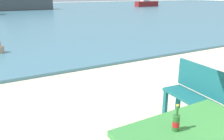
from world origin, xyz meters
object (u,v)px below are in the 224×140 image
object	(u,v)px
bench_teal_center	(201,94)
boat_cargo_ship	(17,1)
picnic_table_green	(192,140)
beer_bottle_amber	(176,122)
boat_tanker	(146,3)

from	to	relation	value
bench_teal_center	boat_cargo_ship	world-z (taller)	boat_cargo_ship
picnic_table_green	boat_cargo_ship	size ratio (longest dim) A/B	0.18
bench_teal_center	boat_cargo_ship	distance (m)	29.54
beer_bottle_amber	boat_tanker	size ratio (longest dim) A/B	0.07
beer_bottle_amber	bench_teal_center	size ratio (longest dim) A/B	0.22
boat_tanker	picnic_table_green	bearing A→B (deg)	-127.48
picnic_table_green	beer_bottle_amber	world-z (taller)	beer_bottle_amber
beer_bottle_amber	bench_teal_center	xyz separation A→B (m)	(1.32, 0.79, -0.31)
beer_bottle_amber	picnic_table_green	bearing A→B (deg)	-29.69
picnic_table_green	boat_tanker	world-z (taller)	boat_tanker
picnic_table_green	bench_teal_center	size ratio (longest dim) A/B	1.14
beer_bottle_amber	boat_cargo_ship	bearing A→B (deg)	82.77
picnic_table_green	bench_teal_center	world-z (taller)	bench_teal_center
boat_cargo_ship	boat_tanker	distance (m)	18.91
beer_bottle_amber	boat_cargo_ship	size ratio (longest dim) A/B	0.03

